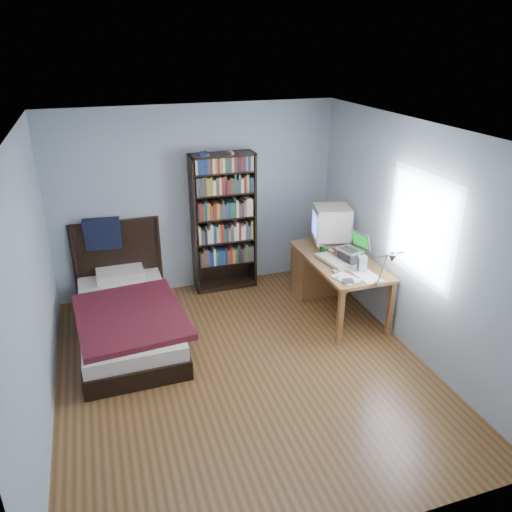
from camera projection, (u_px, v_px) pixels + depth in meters
The scene contains 14 objects.
room at pixel (245, 262), 4.83m from camera, with size 4.20×4.24×2.50m.
desk at pixel (324, 268), 6.66m from camera, with size 0.75×1.51×0.73m.
crt_monitor at pixel (330, 223), 6.47m from camera, with size 0.57×0.52×0.54m.
laptop at pixel (351, 253), 6.09m from camera, with size 0.35×0.34×0.36m.
desk_lamp at pixel (390, 260), 5.03m from camera, with size 0.22×0.48×0.57m.
keyboard at pixel (333, 261), 6.07m from camera, with size 0.20×0.51×0.04m, color beige.
speaker at pixel (362, 264), 5.82m from camera, with size 0.09×0.09×0.19m, color #98989B.
soda_can at pixel (322, 250), 6.30m from camera, with size 0.06×0.06×0.11m, color black.
mouse at pixel (331, 250), 6.38m from camera, with size 0.06×0.10×0.03m, color silver.
phone_silver at pixel (335, 271), 5.83m from camera, with size 0.04×0.09×0.02m, color silver.
phone_grey at pixel (337, 277), 5.68m from camera, with size 0.04×0.08×0.02m, color #98989B.
external_drive at pixel (348, 282), 5.57m from camera, with size 0.11×0.11×0.02m, color #98989B.
bookshelf at pixel (224, 223), 6.72m from camera, with size 0.85×0.30×1.89m.
bed at pixel (127, 314), 5.89m from camera, with size 1.25×2.17×1.16m.
Camera 1 is at (-1.25, -4.21, 3.25)m, focal length 35.00 mm.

